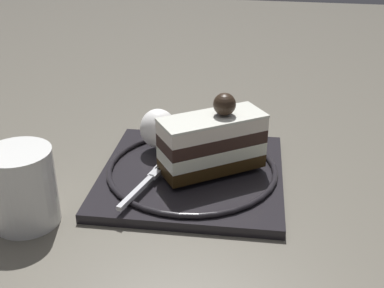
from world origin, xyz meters
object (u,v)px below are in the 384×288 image
at_px(cake_slice, 213,142).
at_px(fork, 146,182).
at_px(dessert_plate, 192,173).
at_px(whipped_cream_dollop, 158,128).
at_px(drink_glass_near, 23,192).

bearing_deg(cake_slice, fork, 125.78).
height_order(cake_slice, fork, cake_slice).
height_order(dessert_plate, whipped_cream_dollop, whipped_cream_dollop).
distance_m(dessert_plate, whipped_cream_dollop, 0.08).
bearing_deg(drink_glass_near, dessert_plate, -52.79).
xyz_separation_m(dessert_plate, fork, (-0.05, 0.04, 0.01)).
bearing_deg(dessert_plate, cake_slice, -91.95).
bearing_deg(drink_glass_near, whipped_cream_dollop, -32.29).
distance_m(dessert_plate, cake_slice, 0.05).
xyz_separation_m(whipped_cream_dollop, fork, (-0.09, -0.01, -0.02)).
relative_size(cake_slice, whipped_cream_dollop, 2.51).
height_order(dessert_plate, cake_slice, cake_slice).
distance_m(dessert_plate, fork, 0.07).
height_order(fork, drink_glass_near, drink_glass_near).
xyz_separation_m(fork, drink_glass_near, (-0.07, 0.11, 0.02)).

